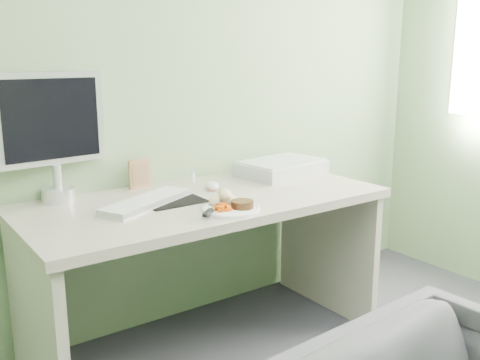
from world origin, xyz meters
TOP-DOWN VIEW (x-y plane):
  - wall_back at (0.00, 2.00)m, footprint 3.50×0.00m
  - desk at (0.00, 1.62)m, footprint 1.60×0.75m
  - plate at (-0.03, 1.38)m, footprint 0.23×0.23m
  - steak at (0.01, 1.36)m, footprint 0.12×0.12m
  - potato_pile at (-0.01, 1.44)m, footprint 0.14×0.12m
  - carrot_heap at (-0.08, 1.37)m, footprint 0.06×0.06m
  - steak_knife at (-0.14, 1.36)m, footprint 0.17×0.15m
  - mousepad at (-0.15, 1.66)m, footprint 0.26×0.23m
  - keyboard at (-0.26, 1.66)m, footprint 0.47×0.32m
  - computer_mouse at (0.10, 1.72)m, footprint 0.09×0.12m
  - photo_frame at (-0.16, 1.94)m, footprint 0.11×0.03m
  - eyedrop_bottle at (0.10, 1.89)m, footprint 0.02×0.02m
  - scanner at (0.57, 1.78)m, footprint 0.47×0.34m
  - monitor at (-0.55, 1.94)m, footprint 0.46×0.14m

SIDE VIEW (x-z plane):
  - desk at x=0.00m, z-range 0.18..0.91m
  - mousepad at x=-0.15m, z-range 0.73..0.73m
  - plate at x=-0.03m, z-range 0.73..0.74m
  - keyboard at x=-0.26m, z-range 0.74..0.76m
  - computer_mouse at x=0.10m, z-range 0.73..0.77m
  - steak_knife at x=-0.14m, z-range 0.75..0.76m
  - steak at x=0.01m, z-range 0.74..0.77m
  - eyedrop_bottle at x=0.10m, z-range 0.73..0.79m
  - carrot_heap at x=-0.08m, z-range 0.74..0.78m
  - scanner at x=0.57m, z-range 0.73..0.80m
  - potato_pile at x=-0.01m, z-range 0.74..0.80m
  - photo_frame at x=-0.16m, z-range 0.73..0.87m
  - monitor at x=-0.55m, z-range 0.76..1.31m
  - wall_back at x=0.00m, z-range -0.40..3.10m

